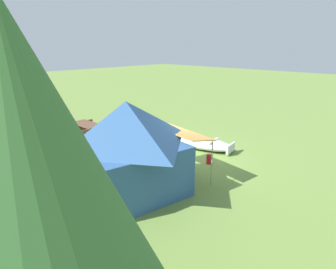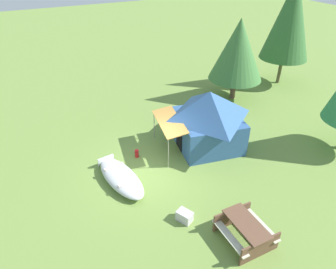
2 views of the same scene
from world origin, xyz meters
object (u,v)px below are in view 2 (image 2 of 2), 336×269
(canvas_cabin_tent, at_px, (208,118))
(fuel_can, at_px, (137,154))
(beached_rowboat, at_px, (121,177))
(pine_tree_far_center, at_px, (238,50))
(pine_tree_back_left, at_px, (290,18))
(cooler_box, at_px, (185,216))
(picnic_table, at_px, (246,229))

(canvas_cabin_tent, bearing_deg, fuel_can, -98.41)
(beached_rowboat, distance_m, fuel_can, 1.76)
(beached_rowboat, distance_m, canvas_cabin_tent, 4.74)
(canvas_cabin_tent, xyz_separation_m, pine_tree_far_center, (-3.60, 4.16, 1.58))
(pine_tree_back_left, bearing_deg, pine_tree_far_center, -81.90)
(beached_rowboat, height_order, cooler_box, beached_rowboat)
(canvas_cabin_tent, height_order, picnic_table, canvas_cabin_tent)
(picnic_table, height_order, pine_tree_back_left, pine_tree_back_left)
(canvas_cabin_tent, bearing_deg, picnic_table, -19.54)
(fuel_can, height_order, pine_tree_far_center, pine_tree_far_center)
(beached_rowboat, distance_m, cooler_box, 3.17)
(picnic_table, bearing_deg, cooler_box, -139.44)
(beached_rowboat, xyz_separation_m, fuel_can, (-1.30, 1.18, -0.06))
(pine_tree_far_center, bearing_deg, pine_tree_back_left, 98.10)
(canvas_cabin_tent, relative_size, pine_tree_far_center, 0.89)
(cooler_box, distance_m, pine_tree_back_left, 14.59)
(cooler_box, distance_m, pine_tree_far_center, 10.74)
(beached_rowboat, bearing_deg, cooler_box, 24.44)
(canvas_cabin_tent, bearing_deg, cooler_box, -41.01)
(canvas_cabin_tent, xyz_separation_m, pine_tree_back_left, (-4.20, 8.38, 2.80))
(picnic_table, distance_m, fuel_can, 5.94)
(canvas_cabin_tent, distance_m, cooler_box, 5.04)
(pine_tree_far_center, bearing_deg, cooler_box, -45.29)
(fuel_can, bearing_deg, pine_tree_far_center, 112.54)
(fuel_can, xyz_separation_m, pine_tree_back_left, (-3.71, 11.72, 4.03))
(fuel_can, xyz_separation_m, pine_tree_far_center, (-3.11, 7.49, 2.81))
(cooler_box, height_order, pine_tree_back_left, pine_tree_back_left)
(beached_rowboat, height_order, canvas_cabin_tent, canvas_cabin_tent)
(pine_tree_back_left, xyz_separation_m, pine_tree_far_center, (0.60, -4.22, -1.22))
(beached_rowboat, bearing_deg, picnic_table, 30.79)
(canvas_cabin_tent, height_order, pine_tree_far_center, pine_tree_far_center)
(canvas_cabin_tent, bearing_deg, pine_tree_far_center, 130.91)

